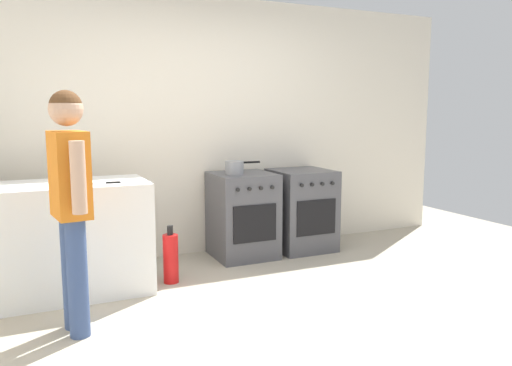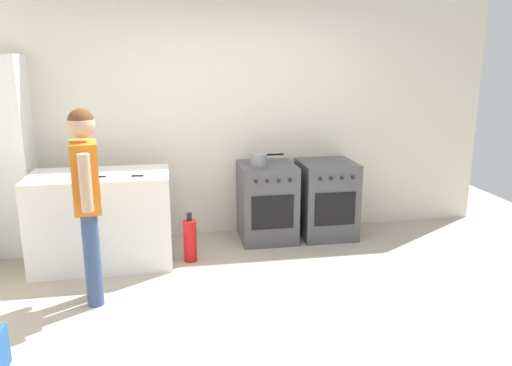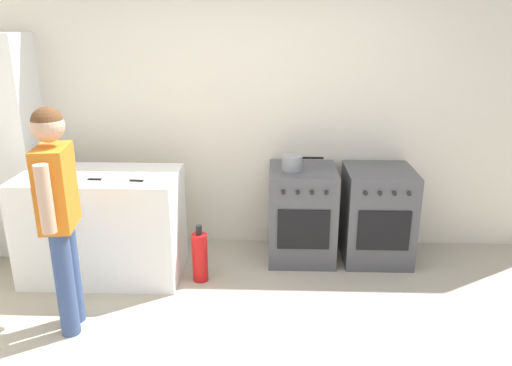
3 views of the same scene
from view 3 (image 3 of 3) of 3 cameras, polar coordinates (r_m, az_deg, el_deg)
name	(u,v)px [view 3 (image 3 of 3)]	position (r m, az deg, el deg)	size (l,w,h in m)	color
back_wall	(265,110)	(4.66, 0.98, 8.30)	(6.00, 0.10, 2.60)	silver
counter_unit	(103,225)	(4.43, -17.08, -4.61)	(1.30, 0.70, 0.90)	white
oven_left	(302,213)	(4.56, 5.25, -3.49)	(0.59, 0.62, 0.85)	#4C4C51
oven_right	(377,214)	(4.65, 13.66, -3.52)	(0.59, 0.62, 0.85)	#4C4C51
pot	(292,163)	(4.36, 4.18, 2.33)	(0.36, 0.18, 0.13)	gray
knife_bread	(150,181)	(3.98, -12.07, 0.18)	(0.35, 0.07, 0.01)	silver
knife_carving	(107,180)	(4.10, -16.69, 0.37)	(0.33, 0.04, 0.01)	silver
person	(58,204)	(3.56, -21.69, -2.23)	(0.25, 0.57, 1.59)	#384C7A
fire_extinguisher	(200,257)	(4.24, -6.43, -8.38)	(0.13, 0.13, 0.50)	red
larder_cabinet	(11,147)	(5.06, -26.20, 3.72)	(0.48, 0.44, 2.00)	white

